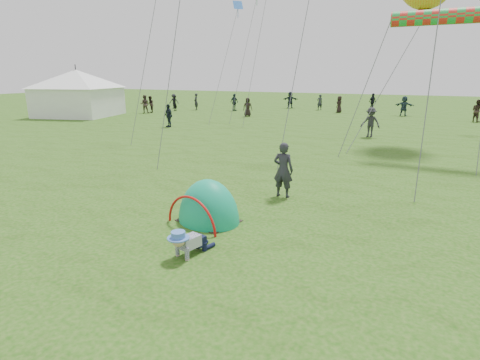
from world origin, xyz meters
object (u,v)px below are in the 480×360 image
at_px(popup_tent, 209,221).
at_px(standing_adult, 283,170).
at_px(crawling_toddler, 187,242).
at_px(event_marquee, 78,91).

bearing_deg(popup_tent, standing_adult, 82.43).
bearing_deg(crawling_toddler, standing_adult, 98.78).
xyz_separation_m(popup_tent, event_marquee, (-23.28, 16.75, 2.16)).
height_order(crawling_toddler, popup_tent, popup_tent).
distance_m(crawling_toddler, popup_tent, 1.96).
distance_m(crawling_toddler, standing_adult, 4.61).
relative_size(crawling_toddler, standing_adult, 0.48).
bearing_deg(event_marquee, popup_tent, -51.34).
bearing_deg(event_marquee, standing_adult, -45.61).
relative_size(crawling_toddler, event_marquee, 0.13).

